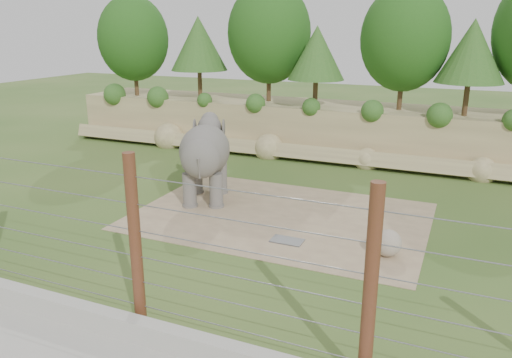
% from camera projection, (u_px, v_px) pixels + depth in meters
% --- Properties ---
extents(ground, '(90.00, 90.00, 0.00)m').
position_uv_depth(ground, '(230.00, 247.00, 15.18)').
color(ground, '#335920').
rests_on(ground, ground).
extents(back_embankment, '(30.00, 5.52, 8.77)m').
position_uv_depth(back_embankment, '(351.00, 78.00, 24.92)').
color(back_embankment, '#8F7F58').
rests_on(back_embankment, ground).
extents(dirt_patch, '(10.00, 7.00, 0.02)m').
position_uv_depth(dirt_patch, '(280.00, 216.00, 17.62)').
color(dirt_patch, '#8C7458').
rests_on(dirt_patch, ground).
extents(drain_grate, '(1.00, 0.60, 0.03)m').
position_uv_depth(drain_grate, '(287.00, 240.00, 15.55)').
color(drain_grate, '#262628').
rests_on(drain_grate, dirt_patch).
extents(elephant, '(2.87, 4.09, 3.04)m').
position_uv_depth(elephant, '(205.00, 162.00, 18.86)').
color(elephant, '#57534E').
rests_on(elephant, ground).
extents(stone_ball, '(0.80, 0.80, 0.80)m').
position_uv_depth(stone_ball, '(388.00, 243.00, 14.45)').
color(stone_ball, gray).
rests_on(stone_ball, dirt_patch).
extents(retaining_wall, '(26.00, 0.35, 0.50)m').
position_uv_depth(retaining_wall, '(127.00, 327.00, 10.73)').
color(retaining_wall, '#B3B0A6').
rests_on(retaining_wall, ground).
extents(barrier_fence, '(20.26, 0.26, 4.00)m').
position_uv_depth(barrier_fence, '(135.00, 243.00, 10.65)').
color(barrier_fence, '#512F15').
rests_on(barrier_fence, ground).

